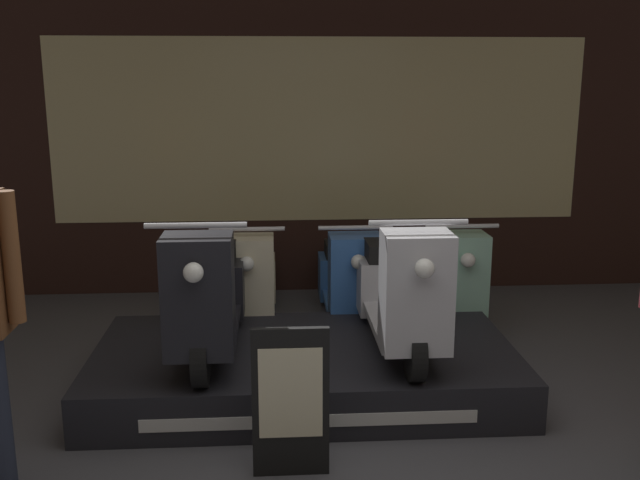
% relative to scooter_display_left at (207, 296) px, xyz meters
% --- Properties ---
extents(shop_wall_back, '(9.02, 0.09, 3.20)m').
position_rel_scooter_display_left_xyz_m(shop_wall_back, '(0.86, 2.39, 0.91)').
color(shop_wall_back, '#331E19').
rests_on(shop_wall_back, ground_plane).
extents(display_platform, '(2.75, 1.42, 0.31)m').
position_rel_scooter_display_left_xyz_m(display_platform, '(0.62, 0.05, -0.53)').
color(display_platform, black).
rests_on(display_platform, ground_plane).
extents(scooter_display_left, '(0.56, 1.53, 0.96)m').
position_rel_scooter_display_left_xyz_m(scooter_display_left, '(0.00, 0.00, 0.00)').
color(scooter_display_left, black).
rests_on(scooter_display_left, display_platform).
extents(scooter_display_right, '(0.56, 1.53, 0.96)m').
position_rel_scooter_display_left_xyz_m(scooter_display_right, '(1.24, 0.00, 0.00)').
color(scooter_display_right, black).
rests_on(scooter_display_right, display_platform).
extents(scooter_backrow_0, '(0.56, 1.53, 0.96)m').
position_rel_scooter_display_left_xyz_m(scooter_backrow_0, '(0.23, 1.33, -0.31)').
color(scooter_backrow_0, black).
rests_on(scooter_backrow_0, ground_plane).
extents(scooter_backrow_1, '(0.56, 1.53, 0.96)m').
position_rel_scooter_display_left_xyz_m(scooter_backrow_1, '(1.04, 1.33, -0.31)').
color(scooter_backrow_1, black).
rests_on(scooter_backrow_1, ground_plane).
extents(scooter_backrow_2, '(0.56, 1.53, 0.96)m').
position_rel_scooter_display_left_xyz_m(scooter_backrow_2, '(1.85, 1.33, -0.31)').
color(scooter_backrow_2, black).
rests_on(scooter_backrow_2, ground_plane).
extents(price_sign_board, '(0.40, 0.04, 0.81)m').
position_rel_scooter_display_left_xyz_m(price_sign_board, '(0.50, -0.97, -0.27)').
color(price_sign_board, black).
rests_on(price_sign_board, ground_plane).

